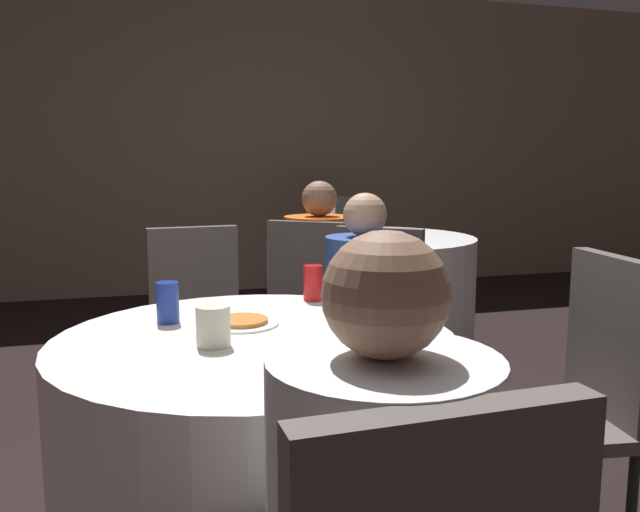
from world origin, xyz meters
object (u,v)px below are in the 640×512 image
at_px(soda_can_red, 313,283).
at_px(bottle_far, 328,224).
at_px(person_orange_shirt, 324,287).
at_px(pizza_plate_near, 242,322).
at_px(chair_far_north, 330,243).
at_px(person_blue_shirt, 357,332).
at_px(chair_near_north, 198,319).
at_px(chair_far_southwest, 313,298).
at_px(table_far, 370,292).
at_px(chair_near_northeast, 372,320).
at_px(table_near, 257,461).
at_px(chair_near_east, 581,382).
at_px(soda_can_blue, 168,303).

bearing_deg(soda_can_red, bottle_far, 72.03).
xyz_separation_m(person_orange_shirt, pizza_plate_near, (-0.60, -1.23, 0.17)).
relative_size(chair_far_north, person_blue_shirt, 0.86).
relative_size(chair_near_north, chair_far_southwest, 1.00).
relative_size(table_far, chair_far_southwest, 1.45).
bearing_deg(chair_far_southwest, bottle_far, 103.83).
bearing_deg(person_blue_shirt, person_orange_shirt, -56.45).
bearing_deg(chair_far_southwest, pizza_plate_near, -79.60).
bearing_deg(soda_can_red, chair_near_northeast, 45.33).
relative_size(table_near, chair_near_east, 1.18).
height_order(table_far, chair_near_northeast, chair_near_northeast).
bearing_deg(table_near, chair_near_east, -7.65).
height_order(table_far, chair_near_east, chair_near_east).
bearing_deg(person_orange_shirt, bottle_far, 107.18).
bearing_deg(chair_far_southwest, chair_near_northeast, -40.25).
xyz_separation_m(chair_near_east, soda_can_blue, (-1.18, 0.34, 0.24)).
bearing_deg(table_far, person_orange_shirt, -125.12).
xyz_separation_m(chair_near_northeast, bottle_far, (0.18, 1.26, 0.28)).
relative_size(table_near, chair_near_northeast, 1.18).
height_order(chair_near_northeast, pizza_plate_near, chair_near_northeast).
bearing_deg(bottle_far, person_blue_shirt, -101.64).
bearing_deg(person_orange_shirt, table_near, -78.03).
relative_size(person_orange_shirt, soda_can_red, 9.10).
bearing_deg(soda_can_blue, chair_near_northeast, 32.30).
distance_m(chair_near_north, chair_near_east, 1.51).
xyz_separation_m(chair_far_southwest, soda_can_blue, (-0.71, -1.02, 0.24)).
height_order(chair_far_southwest, soda_can_blue, chair_far_southwest).
relative_size(chair_far_southwest, person_orange_shirt, 0.83).
bearing_deg(soda_can_red, pizza_plate_near, -137.58).
distance_m(chair_far_north, pizza_plate_near, 3.29).
xyz_separation_m(chair_far_north, soda_can_blue, (-1.38, -2.99, 0.24)).
xyz_separation_m(table_far, chair_far_north, (0.05, 1.09, 0.18)).
distance_m(chair_near_east, person_orange_shirt, 1.54).
bearing_deg(pizza_plate_near, chair_near_east, -15.05).
bearing_deg(person_blue_shirt, chair_near_northeast, -90.00).
height_order(chair_near_north, pizza_plate_near, chair_near_north).
height_order(chair_far_southwest, pizza_plate_near, chair_far_southwest).
relative_size(chair_far_southwest, person_blue_shirt, 0.86).
xyz_separation_m(table_near, table_far, (1.11, 2.12, 0.00)).
bearing_deg(chair_near_northeast, person_blue_shirt, 90.00).
bearing_deg(pizza_plate_near, chair_far_north, 69.06).
height_order(person_orange_shirt, bottle_far, person_orange_shirt).
bearing_deg(soda_can_blue, chair_near_east, -16.17).
height_order(chair_far_north, chair_far_southwest, same).
height_order(table_near, chair_near_east, chair_near_east).
height_order(chair_near_east, chair_far_north, same).
bearing_deg(soda_can_red, chair_far_southwest, 75.23).
bearing_deg(chair_near_north, person_blue_shirt, 144.03).
bearing_deg(person_blue_shirt, chair_near_east, 161.16).
relative_size(table_near, table_far, 0.82).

